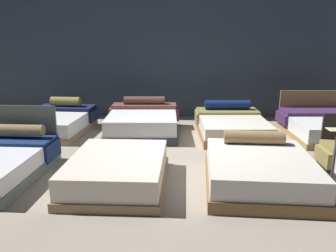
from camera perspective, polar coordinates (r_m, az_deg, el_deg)
name	(u,v)px	position (r m, az deg, el deg)	size (l,w,h in m)	color
ground_plane	(187,160)	(6.51, 3.12, -5.65)	(18.00, 18.00, 0.02)	gray
showroom_back_wall	(187,56)	(9.82, 3.26, 11.66)	(18.00, 0.06, 3.50)	#333D4C
bed_1	(118,171)	(5.40, -8.40, -7.43)	(1.48, 1.93, 0.46)	#8D6F4F
bed_2	(259,171)	(5.47, 14.96, -7.21)	(1.68, 2.00, 0.71)	brown
bed_4	(57,122)	(8.70, -17.98, 0.61)	(1.57, 2.06, 0.77)	#916A50
bed_5	(143,122)	(8.18, -4.23, 0.64)	(1.79, 2.02, 0.79)	#262C30
bed_6	(231,125)	(8.18, 10.53, 0.13)	(1.67, 2.21, 0.71)	#996D46
bed_7	(323,126)	(8.73, 24.50, -0.01)	(1.76, 2.10, 0.94)	olive
price_sign	(333,169)	(5.56, 25.80, -6.50)	(0.28, 0.24, 0.98)	#3F3F44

